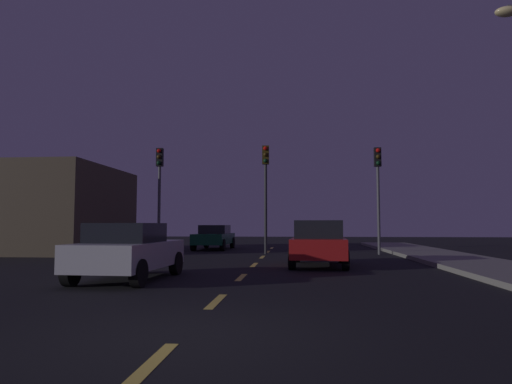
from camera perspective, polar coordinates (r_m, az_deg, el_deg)
ground_plane at (r=12.94m, az=-1.54°, el=-10.33°), size 80.00×80.00×0.00m
lane_stripe_nearest at (r=5.01m, az=-13.07°, el=-20.28°), size 0.16×1.60×0.01m
lane_stripe_second at (r=8.62m, az=-4.98°, el=-13.45°), size 0.16×1.60×0.01m
lane_stripe_third at (r=12.34m, az=-1.86°, el=-10.62°), size 0.16×1.60×0.01m
lane_stripe_fourth at (r=16.11m, az=-0.22°, el=-9.09°), size 0.16×1.60×0.01m
lane_stripe_fifth at (r=19.88m, az=0.80°, el=-8.14°), size 0.16×1.60×0.01m
lane_stripe_sixth at (r=23.66m, az=1.48°, el=-7.49°), size 0.16×1.60×0.01m
lane_stripe_seventh at (r=27.45m, az=1.98°, el=-7.01°), size 0.16×1.60×0.01m
traffic_signal_left at (r=22.90m, az=-12.00°, el=1.52°), size 0.32×0.38×5.17m
traffic_signal_center at (r=21.95m, az=1.21°, el=1.74°), size 0.32×0.38×5.22m
traffic_signal_right at (r=22.23m, az=15.03°, el=1.52°), size 0.32×0.38×5.04m
car_stopped_ahead at (r=15.74m, az=7.86°, el=-6.36°), size 2.06×3.95×1.54m
car_adjacent_lane at (r=12.13m, az=-15.67°, el=-7.08°), size 1.99×3.89×1.45m
car_oncoming_far at (r=26.12m, az=-5.25°, el=-5.59°), size 1.91×4.29×1.37m
storefront_left at (r=25.65m, az=-23.39°, el=-2.05°), size 5.47×7.64×4.34m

